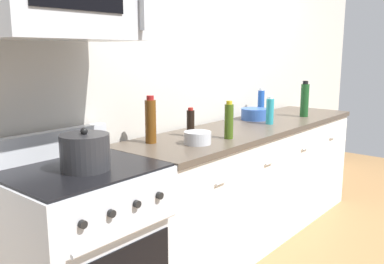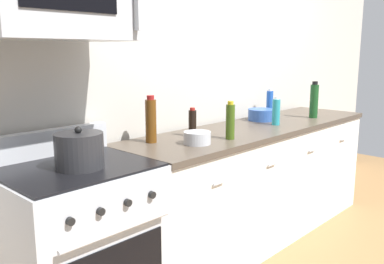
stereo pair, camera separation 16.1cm
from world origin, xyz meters
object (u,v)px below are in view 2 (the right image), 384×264
object	(u,v)px
bottle_wine_green	(314,101)
bowl_blue_mixing	(262,114)
bottle_soda_blue	(270,103)
bottle_wine_amber	(151,120)
bottle_olive_oil	(230,121)
bottle_dish_soap	(276,112)
bottle_soy_sauce_dark	(192,123)
stockpot	(79,150)
range_oven	(79,248)
bowl_steel_prep	(197,138)

from	to	relation	value
bottle_wine_green	bowl_blue_mixing	bearing A→B (deg)	150.00
bottle_soda_blue	bowl_blue_mixing	distance (m)	0.28
bottle_wine_amber	bowl_blue_mixing	distance (m)	1.22
bottle_olive_oil	bottle_dish_soap	distance (m)	0.68
bottle_soy_sauce_dark	stockpot	bearing A→B (deg)	-171.68
bottle_soda_blue	stockpot	size ratio (longest dim) A/B	1.03
bottle_soda_blue	bottle_soy_sauce_dark	bearing A→B (deg)	-173.77
bottle_wine_green	stockpot	size ratio (longest dim) A/B	1.33
range_oven	bottle_wine_green	xyz separation A→B (m)	(2.30, -0.13, 0.60)
bottle_soy_sauce_dark	bottle_dish_soap	size ratio (longest dim) A/B	0.88
bottle_soy_sauce_dark	bottle_wine_amber	size ratio (longest dim) A/B	0.66
range_oven	bowl_blue_mixing	distance (m)	1.93
bottle_wine_green	bottle_dish_soap	world-z (taller)	bottle_wine_green
bottle_olive_oil	bowl_steel_prep	xyz separation A→B (m)	(-0.26, 0.06, -0.08)
bowl_blue_mixing	bowl_steel_prep	distance (m)	1.07
bowl_blue_mixing	bottle_dish_soap	bearing A→B (deg)	-117.53
bowl_steel_prep	bottle_wine_green	bearing A→B (deg)	-0.93
range_oven	bowl_steel_prep	size ratio (longest dim) A/B	6.19
bottle_wine_amber	bottle_wine_green	bearing A→B (deg)	-9.28
bottle_soda_blue	bowl_blue_mixing	size ratio (longest dim) A/B	1.10
bottle_wine_amber	bottle_dish_soap	size ratio (longest dim) A/B	1.34
range_oven	bottle_soy_sauce_dark	distance (m)	1.12
bottle_dish_soap	bowl_steel_prep	world-z (taller)	bottle_dish_soap
range_oven	bowl_blue_mixing	xyz separation A→B (m)	(1.86, 0.13, 0.50)
bottle_soy_sauce_dark	bottle_wine_amber	xyz separation A→B (m)	(-0.33, 0.06, 0.05)
bowl_steel_prep	stockpot	size ratio (longest dim) A/B	0.71
range_oven	bottle_soy_sauce_dark	xyz separation A→B (m)	(0.97, 0.09, 0.55)
range_oven	bottle_wine_green	distance (m)	2.38
bottle_soda_blue	bottle_dish_soap	size ratio (longest dim) A/B	1.11
stockpot	bottle_wine_amber	bearing A→B (deg)	17.12
bottle_wine_green	bottle_olive_oil	bearing A→B (deg)	-178.45
range_oven	bottle_wine_green	world-z (taller)	bottle_wine_green
bottle_wine_green	stockpot	bearing A→B (deg)	178.20
bottle_olive_oil	bottle_wine_amber	bearing A→B (deg)	144.88
bottle_wine_amber	stockpot	bearing A→B (deg)	-162.88
bowl_steel_prep	bowl_blue_mixing	bearing A→B (deg)	12.20
range_oven	bottle_wine_amber	world-z (taller)	bottle_wine_amber
bottle_wine_green	bottle_soy_sauce_dark	bearing A→B (deg)	170.84
bottle_soy_sauce_dark	bottle_wine_amber	bearing A→B (deg)	170.24
bottle_olive_oil	bowl_blue_mixing	bearing A→B (deg)	19.81
bottle_soy_sauce_dark	stockpot	world-z (taller)	stockpot
bowl_blue_mixing	bowl_steel_prep	bearing A→B (deg)	-167.80
range_oven	bottle_dish_soap	world-z (taller)	bottle_dish_soap
bottle_soda_blue	bottle_wine_green	distance (m)	0.39
bottle_wine_green	range_oven	bearing A→B (deg)	176.87
bottle_wine_amber	bowl_steel_prep	size ratio (longest dim) A/B	1.76
bottle_wine_amber	bowl_steel_prep	xyz separation A→B (m)	(0.17, -0.25, -0.10)
bottle_olive_oil	bottle_wine_green	bearing A→B (deg)	1.55
range_oven	bottle_wine_amber	distance (m)	0.89
bottle_wine_green	stockpot	xyz separation A→B (m)	(-2.30, 0.07, -0.06)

